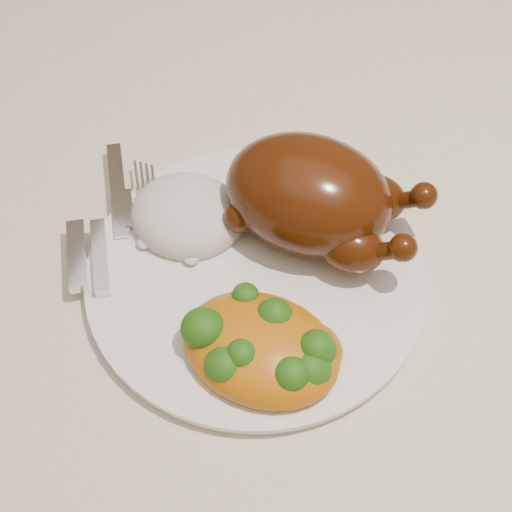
% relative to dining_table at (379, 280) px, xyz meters
% --- Properties ---
extents(floor, '(4.00, 4.00, 0.00)m').
position_rel_dining_table_xyz_m(floor, '(0.00, 0.00, -0.67)').
color(floor, brown).
rests_on(floor, ground).
extents(dining_table, '(1.60, 0.90, 0.76)m').
position_rel_dining_table_xyz_m(dining_table, '(0.00, 0.00, 0.00)').
color(dining_table, brown).
rests_on(dining_table, floor).
extents(tablecloth, '(1.73, 1.03, 0.18)m').
position_rel_dining_table_xyz_m(tablecloth, '(0.00, 0.00, 0.07)').
color(tablecloth, silver).
rests_on(tablecloth, dining_table).
extents(dinner_plate, '(0.35, 0.35, 0.01)m').
position_rel_dining_table_xyz_m(dinner_plate, '(-0.10, -0.10, 0.11)').
color(dinner_plate, white).
rests_on(dinner_plate, tablecloth).
extents(roast_chicken, '(0.19, 0.13, 0.09)m').
position_rel_dining_table_xyz_m(roast_chicken, '(-0.07, -0.05, 0.16)').
color(roast_chicken, '#431907').
rests_on(roast_chicken, dinner_plate).
extents(rice_mound, '(0.11, 0.10, 0.05)m').
position_rel_dining_table_xyz_m(rice_mound, '(-0.18, -0.07, 0.12)').
color(rice_mound, white).
rests_on(rice_mound, dinner_plate).
extents(mac_and_cheese, '(0.14, 0.12, 0.05)m').
position_rel_dining_table_xyz_m(mac_and_cheese, '(-0.07, -0.18, 0.13)').
color(mac_and_cheese, '#CC720D').
rests_on(mac_and_cheese, dinner_plate).
extents(cutlery, '(0.08, 0.17, 0.01)m').
position_rel_dining_table_xyz_m(cutlery, '(-0.25, -0.11, 0.12)').
color(cutlery, silver).
rests_on(cutlery, dinner_plate).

